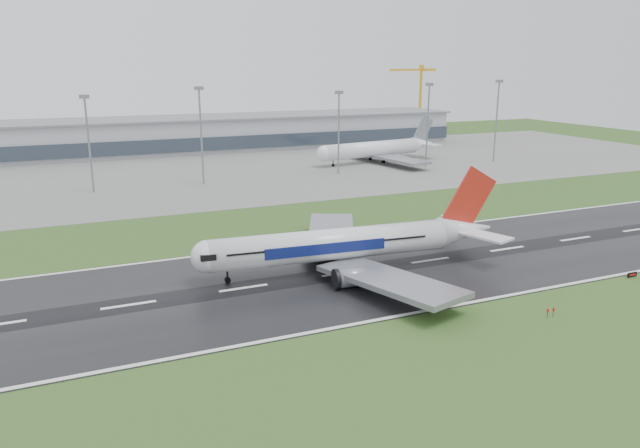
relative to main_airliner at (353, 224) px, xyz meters
name	(u,v)px	position (x,y,z in m)	size (l,w,h in m)	color
ground	(430,261)	(17.31, -1.61, -9.30)	(520.00, 520.00, 0.00)	#2B4C1C
runway	(430,260)	(17.31, -1.61, -9.25)	(400.00, 45.00, 0.10)	black
apron	(254,168)	(17.31, 123.39, -9.26)	(400.00, 130.00, 0.08)	slate
terminal	(217,133)	(17.31, 183.39, -1.80)	(240.00, 36.00, 15.00)	#94979F
main_airliner	(353,224)	(0.00, 0.00, 0.00)	(62.34, 59.37, 18.40)	silver
parked_airliner	(376,141)	(68.76, 117.02, -0.28)	(61.00, 56.79, 17.88)	white
tower_crane	(420,100)	(141.63, 198.39, 10.70)	(40.15, 2.19, 40.00)	gold
runway_sign	(632,275)	(47.05, -25.28, -8.78)	(2.30, 0.26, 1.04)	black
floodmast_1	(89,147)	(-43.30, 98.39, 5.38)	(0.64, 0.64, 29.37)	gray
floodmast_2	(201,138)	(-8.02, 98.39, 6.38)	(0.64, 0.64, 31.37)	gray
floodmast_3	(339,135)	(42.78, 98.39, 5.31)	(0.64, 0.64, 29.22)	gray
floodmast_4	(427,127)	(81.28, 98.39, 6.48)	(0.64, 0.64, 31.57)	gray
floodmast_5	(496,123)	(114.84, 98.39, 6.92)	(0.64, 0.64, 32.45)	gray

